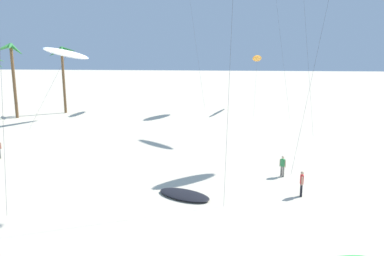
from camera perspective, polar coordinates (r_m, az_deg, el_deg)
name	(u,v)px	position (r m, az deg, el deg)	size (l,w,h in m)	color
palm_tree_2	(12,58)	(57.22, -24.75, 9.24)	(3.89, 4.03, 9.90)	brown
palm_tree_3	(63,59)	(59.04, -18.31, 9.46)	(3.95, 3.97, 9.45)	brown
flying_kite_3	(67,54)	(52.85, -17.71, 10.27)	(4.78, 9.46, 9.78)	white
flying_kite_4	(257,58)	(60.19, 9.46, 9.96)	(2.62, 10.05, 8.51)	orange
grounded_kite_2	(184,195)	(25.62, -1.13, -9.67)	(4.08, 3.34, 0.25)	black
person_near_left	(302,183)	(26.34, 15.65, -7.67)	(0.23, 0.51, 1.69)	black
person_mid_field	(283,165)	(29.85, 13.04, -5.31)	(0.43, 0.34, 1.60)	slate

